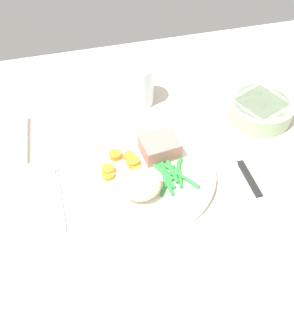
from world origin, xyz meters
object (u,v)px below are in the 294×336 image
object	(u,v)px
knife	(238,159)
meat_portion	(159,146)
water_glass	(139,87)
fork	(59,195)
dinner_plate	(147,174)
salad_bowl	(260,108)

from	to	relation	value
knife	meat_portion	bearing A→B (deg)	166.09
water_glass	fork	bearing A→B (deg)	-132.32
dinner_plate	meat_portion	distance (cm)	6.00
knife	salad_bowl	size ratio (longest dim) A/B	1.44
knife	salad_bowl	distance (cm)	14.75
water_glass	salad_bowl	bearing A→B (deg)	-26.03
knife	salad_bowl	xyz separation A→B (cm)	(9.52, 11.06, 2.12)
meat_portion	water_glass	xyz separation A→B (cm)	(0.44, 18.55, 0.59)
fork	water_glass	bearing A→B (deg)	51.99
water_glass	salad_bowl	world-z (taller)	water_glass
water_glass	dinner_plate	bearing A→B (deg)	-99.92
dinner_plate	salad_bowl	bearing A→B (deg)	20.84
meat_portion	water_glass	distance (cm)	18.56
knife	water_glass	bearing A→B (deg)	125.03
knife	salad_bowl	bearing A→B (deg)	51.44
dinner_plate	knife	size ratio (longest dim) A/B	1.27
fork	knife	xyz separation A→B (cm)	(35.69, -0.03, -0.00)
dinner_plate	salad_bowl	size ratio (longest dim) A/B	1.83
dinner_plate	meat_portion	size ratio (longest dim) A/B	3.73
salad_bowl	water_glass	bearing A→B (deg)	153.97
dinner_plate	water_glass	xyz separation A→B (cm)	(3.96, 22.66, 3.17)
meat_portion	fork	size ratio (longest dim) A/B	0.42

